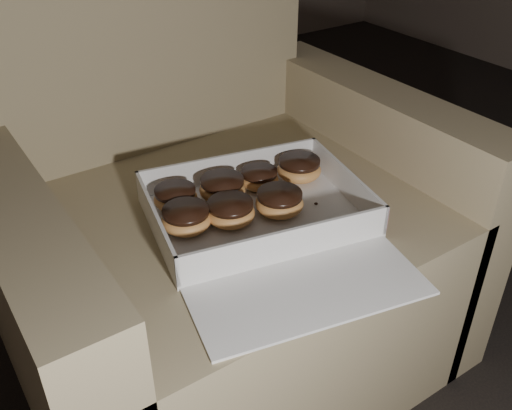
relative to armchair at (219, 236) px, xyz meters
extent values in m
cube|color=#90835C|center=(0.00, -0.05, -0.08)|extent=(0.69, 0.69, 0.40)
cube|color=#90835C|center=(0.00, 0.27, 0.37)|extent=(0.69, 0.13, 0.50)
cube|color=#90835C|center=(-0.38, -0.05, -0.02)|extent=(0.12, 0.69, 0.54)
cube|color=#90835C|center=(0.38, -0.05, -0.02)|extent=(0.12, 0.69, 0.54)
cube|color=silver|center=(0.00, -0.13, 0.12)|extent=(0.41, 0.34, 0.01)
cube|color=silver|center=(0.03, 0.00, 0.16)|extent=(0.36, 0.08, 0.05)
cube|color=silver|center=(-0.03, -0.26, 0.16)|extent=(0.36, 0.08, 0.05)
cube|color=silver|center=(-0.17, -0.10, 0.16)|extent=(0.06, 0.27, 0.05)
cube|color=silver|center=(0.18, -0.17, 0.16)|extent=(0.06, 0.27, 0.05)
cube|color=#D2547E|center=(0.18, -0.17, 0.16)|extent=(0.06, 0.26, 0.05)
cube|color=silver|center=(-0.04, -0.34, 0.12)|extent=(0.38, 0.23, 0.01)
ellipsoid|color=#E3A14F|center=(0.14, -0.08, 0.15)|extent=(0.09, 0.09, 0.04)
cylinder|color=black|center=(0.14, -0.08, 0.17)|extent=(0.08, 0.08, 0.01)
ellipsoid|color=#E3A14F|center=(-0.10, -0.03, 0.15)|extent=(0.08, 0.08, 0.04)
cylinder|color=black|center=(-0.10, -0.03, 0.16)|extent=(0.07, 0.07, 0.01)
ellipsoid|color=#E3A14F|center=(-0.12, -0.11, 0.15)|extent=(0.09, 0.09, 0.04)
cylinder|color=black|center=(-0.12, -0.11, 0.17)|extent=(0.08, 0.08, 0.01)
ellipsoid|color=#E3A14F|center=(-0.02, -0.06, 0.15)|extent=(0.09, 0.09, 0.04)
cylinder|color=black|center=(-0.02, -0.06, 0.17)|extent=(0.08, 0.08, 0.01)
ellipsoid|color=#E3A14F|center=(-0.05, -0.13, 0.15)|extent=(0.09, 0.09, 0.04)
cylinder|color=black|center=(-0.05, -0.13, 0.17)|extent=(0.08, 0.08, 0.01)
ellipsoid|color=#E3A14F|center=(0.04, -0.15, 0.15)|extent=(0.09, 0.09, 0.04)
cylinder|color=black|center=(0.04, -0.15, 0.17)|extent=(0.08, 0.08, 0.01)
ellipsoid|color=#E3A14F|center=(0.06, -0.06, 0.15)|extent=(0.07, 0.07, 0.04)
cylinder|color=black|center=(0.06, -0.06, 0.16)|extent=(0.07, 0.07, 0.01)
ellipsoid|color=black|center=(-0.15, -0.21, 0.13)|extent=(0.01, 0.01, 0.00)
ellipsoid|color=black|center=(0.13, -0.28, 0.13)|extent=(0.01, 0.01, 0.00)
ellipsoid|color=black|center=(0.11, -0.17, 0.13)|extent=(0.01, 0.01, 0.00)
camera|label=1|loc=(-0.47, -0.83, 0.70)|focal=40.00mm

